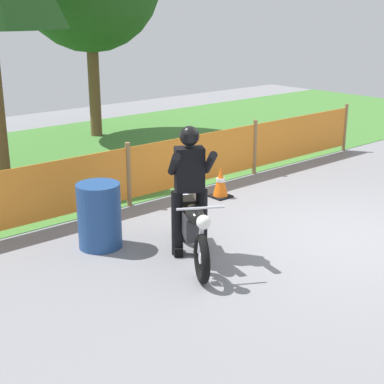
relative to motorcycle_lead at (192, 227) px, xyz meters
name	(u,v)px	position (x,y,z in m)	size (l,w,h in m)	color
ground	(340,238)	(2.04, -0.80, -0.45)	(24.00, 24.00, 0.02)	gray
grass_verge	(96,153)	(2.04, 5.63, -0.43)	(24.00, 6.78, 0.01)	#427A33
barrier_fence	(197,159)	(2.04, 2.24, 0.11)	(8.83, 0.08, 1.05)	olive
motorcycle_lead	(192,227)	(0.00, 0.00, 0.00)	(1.06, 1.69, 0.90)	black
rider_lead	(190,187)	(0.09, 0.16, 0.48)	(0.71, 0.72, 1.69)	black
traffic_cone	(221,182)	(2.02, 1.61, -0.18)	(0.32, 0.32, 0.53)	black
spare_drum	(99,216)	(-0.66, 1.12, 0.00)	(0.58, 0.58, 0.88)	navy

